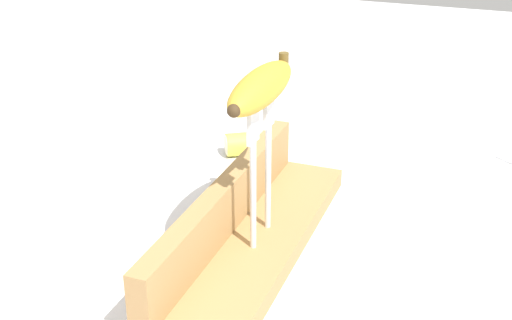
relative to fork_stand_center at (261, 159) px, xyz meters
name	(u,v)px	position (x,y,z in m)	size (l,w,h in m)	color
ground_plane	(256,253)	(0.00, 0.01, -0.13)	(3.00, 3.00, 0.00)	silver
wooden_board	(256,244)	(0.00, 0.01, -0.11)	(0.43, 0.10, 0.02)	#A87F4C
board_backstop	(225,206)	(0.00, 0.05, -0.07)	(0.42, 0.02, 0.06)	#A87F4C
fork_stand_center	(261,159)	(0.00, 0.00, 0.00)	(0.08, 0.01, 0.17)	silver
banana_raised_center	(261,87)	(0.00, 0.00, 0.09)	(0.17, 0.04, 0.04)	gold
banana_chunk_near	(239,144)	(0.26, 0.13, -0.11)	(0.05, 0.06, 0.04)	#DBD147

